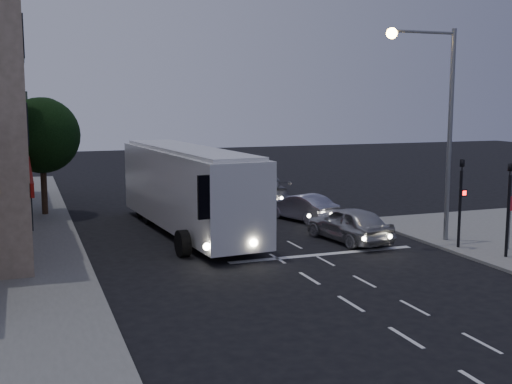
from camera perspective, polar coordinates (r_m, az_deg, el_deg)
name	(u,v)px	position (r m, az deg, el deg)	size (l,w,h in m)	color
ground	(298,271)	(23.48, 3.74, -7.05)	(120.00, 120.00, 0.00)	black
road_markings	(294,249)	(26.92, 3.41, -5.06)	(8.00, 30.55, 0.01)	silver
tour_bus	(188,187)	(29.95, -6.10, 0.45)	(3.81, 13.22, 4.00)	silver
car_suv	(349,224)	(28.40, 8.28, -2.83)	(1.85, 4.59, 1.57)	#B0B0B0
car_sedan_a	(301,207)	(33.15, 4.06, -1.35)	(1.46, 4.18, 1.38)	#A1A1B1
car_sedan_b	(255,190)	(38.79, -0.12, 0.20)	(2.20, 5.41, 1.57)	#A2A2A6
car_sedan_c	(239,180)	(43.37, -1.48, 1.09)	(2.75, 5.96, 1.66)	#BABABA
traffic_signal_main	(461,192)	(27.52, 17.75, -0.02)	(0.25, 0.35, 4.10)	black
traffic_signal_side	(509,198)	(26.47, 21.57, -0.52)	(0.18, 0.15, 4.10)	black
regulatory_sign	(511,214)	(27.96, 21.71, -1.80)	(0.45, 0.12, 2.20)	slate
streetlight	(438,110)	(28.26, 15.86, 7.00)	(3.32, 0.44, 9.00)	slate
street_tree	(41,132)	(35.79, -18.55, 5.08)	(4.00, 4.00, 6.20)	black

